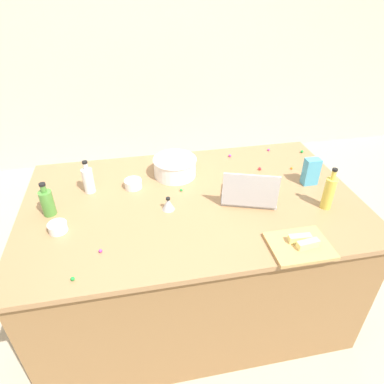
% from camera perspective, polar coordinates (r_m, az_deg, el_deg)
% --- Properties ---
extents(ground_plane, '(12.00, 12.00, 0.00)m').
position_cam_1_polar(ground_plane, '(2.59, -0.00, -17.70)').
color(ground_plane, '#B7A88E').
extents(wall_back, '(8.00, 0.10, 2.60)m').
position_cam_1_polar(wall_back, '(3.98, -7.04, 23.13)').
color(wall_back, beige).
rests_on(wall_back, ground).
extents(island_counter, '(1.93, 1.18, 0.90)m').
position_cam_1_polar(island_counter, '(2.26, -0.00, -10.57)').
color(island_counter, olive).
rests_on(island_counter, ground).
extents(laptop, '(0.36, 0.32, 0.22)m').
position_cam_1_polar(laptop, '(1.96, 9.57, -0.29)').
color(laptop, '#B7B7BC').
rests_on(laptop, island_counter).
extents(mixing_bowl_large, '(0.28, 0.28, 0.12)m').
position_cam_1_polar(mixing_bowl_large, '(2.17, -2.90, 4.32)').
color(mixing_bowl_large, white).
rests_on(mixing_bowl_large, island_counter).
extents(bottle_vinegar, '(0.06, 0.06, 0.20)m').
position_cam_1_polar(bottle_vinegar, '(2.08, -17.04, 1.98)').
color(bottle_vinegar, white).
rests_on(bottle_vinegar, island_counter).
extents(bottle_olive, '(0.07, 0.07, 0.20)m').
position_cam_1_polar(bottle_olive, '(1.97, -23.15, -1.57)').
color(bottle_olive, '#4C8C38').
rests_on(bottle_olive, island_counter).
extents(bottle_oil, '(0.06, 0.06, 0.25)m').
position_cam_1_polar(bottle_oil, '(1.99, 22.01, -0.05)').
color(bottle_oil, '#DBC64C').
rests_on(bottle_oil, island_counter).
extents(cutting_board, '(0.29, 0.23, 0.02)m').
position_cam_1_polar(cutting_board, '(1.73, 17.61, -8.62)').
color(cutting_board, tan).
rests_on(cutting_board, island_counter).
extents(butter_stick_left, '(0.11, 0.05, 0.04)m').
position_cam_1_polar(butter_stick_left, '(1.71, 18.91, -8.28)').
color(butter_stick_left, '#F4E58C').
rests_on(butter_stick_left, cutting_board).
extents(butter_stick_right, '(0.11, 0.04, 0.04)m').
position_cam_1_polar(butter_stick_right, '(1.73, 17.66, -7.43)').
color(butter_stick_right, '#F4E58C').
rests_on(butter_stick_right, cutting_board).
extents(ramekin_small, '(0.10, 0.10, 0.05)m').
position_cam_1_polar(ramekin_small, '(2.09, -9.85, 1.37)').
color(ramekin_small, white).
rests_on(ramekin_small, island_counter).
extents(ramekin_medium, '(0.10, 0.10, 0.05)m').
position_cam_1_polar(ramekin_medium, '(1.86, -21.63, -5.54)').
color(ramekin_medium, white).
rests_on(ramekin_medium, island_counter).
extents(kitchen_timer, '(0.07, 0.07, 0.08)m').
position_cam_1_polar(kitchen_timer, '(1.87, -4.02, -2.01)').
color(kitchen_timer, '#B2B2B7').
rests_on(kitchen_timer, island_counter).
extents(candy_bag, '(0.09, 0.06, 0.17)m').
position_cam_1_polar(candy_bag, '(2.19, 19.37, 3.27)').
color(candy_bag, '#4CA5CC').
rests_on(candy_bag, island_counter).
extents(candy_0, '(0.02, 0.02, 0.02)m').
position_cam_1_polar(candy_0, '(2.42, 6.37, 6.08)').
color(candy_0, '#CC3399').
rests_on(candy_0, island_counter).
extents(candy_1, '(0.02, 0.02, 0.02)m').
position_cam_1_polar(candy_1, '(1.68, -15.14, -9.54)').
color(candy_1, '#CC3399').
rests_on(candy_1, island_counter).
extents(candy_2, '(0.02, 0.02, 0.02)m').
position_cam_1_polar(candy_2, '(2.55, 12.74, 6.92)').
color(candy_2, '#CC3399').
rests_on(candy_2, island_counter).
extents(candy_3, '(0.02, 0.02, 0.02)m').
position_cam_1_polar(candy_3, '(2.08, -22.40, -1.56)').
color(candy_3, blue).
rests_on(candy_3, island_counter).
extents(candy_4, '(0.02, 0.02, 0.02)m').
position_cam_1_polar(candy_4, '(2.59, 18.00, 6.50)').
color(candy_4, green).
rests_on(candy_4, island_counter).
extents(candy_5, '(0.02, 0.02, 0.02)m').
position_cam_1_polar(candy_5, '(2.35, 16.38, 3.86)').
color(candy_5, orange).
rests_on(candy_5, island_counter).
extents(candy_6, '(0.02, 0.02, 0.02)m').
position_cam_1_polar(candy_6, '(2.29, 11.32, 3.86)').
color(candy_6, red).
rests_on(candy_6, island_counter).
extents(candy_7, '(0.02, 0.02, 0.02)m').
position_cam_1_polar(candy_7, '(1.59, -19.42, -13.59)').
color(candy_7, green).
rests_on(candy_7, island_counter).
extents(candy_8, '(0.02, 0.02, 0.02)m').
position_cam_1_polar(candy_8, '(2.03, -1.82, 0.35)').
color(candy_8, green).
rests_on(candy_8, island_counter).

